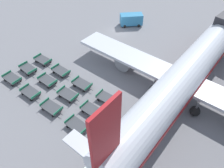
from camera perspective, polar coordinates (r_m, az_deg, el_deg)
name	(u,v)px	position (r m, az deg, el deg)	size (l,w,h in m)	color
ground_plane	(118,31)	(44.40, 1.69, 13.60)	(500.00, 500.00, 0.00)	gray
airplane	(188,73)	(30.67, 19.19, 2.64)	(34.58, 40.98, 11.97)	silver
service_van	(131,19)	(46.14, 5.07, 16.47)	(4.53, 4.57, 2.33)	teal
baggage_dolly_row_near_col_a	(12,79)	(35.59, -24.63, 1.30)	(3.45, 1.81, 0.92)	#424449
baggage_dolly_row_near_col_b	(30,92)	(32.34, -20.52, -2.08)	(3.44, 1.79, 0.92)	#424449
baggage_dolly_row_near_col_c	(52,108)	(29.51, -15.50, -5.96)	(3.46, 1.85, 0.92)	#424449
baggage_dolly_row_near_col_d	(77,126)	(27.05, -9.12, -10.66)	(3.42, 1.75, 0.92)	#424449
baggage_dolly_row_mid_a_col_a	(28,69)	(36.50, -21.08, 3.73)	(3.45, 1.80, 0.92)	#424449
baggage_dolly_row_mid_a_col_b	(48,81)	(33.41, -16.49, 0.87)	(3.43, 1.77, 0.92)	#424449
baggage_dolly_row_mid_a_col_c	(68,95)	(30.62, -11.44, -2.72)	(3.47, 1.86, 0.92)	#424449
baggage_dolly_row_mid_a_col_d	(92,110)	(28.31, -5.31, -6.79)	(3.44, 1.79, 0.92)	#424449
baggage_dolly_row_mid_b_col_a	(43,60)	(37.55, -17.60, 5.98)	(3.46, 1.83, 0.92)	#424449
baggage_dolly_row_mid_b_col_b	(61,71)	(34.55, -13.19, 3.30)	(3.42, 1.74, 0.92)	#424449
baggage_dolly_row_mid_b_col_c	(82,84)	(31.78, -7.83, -0.02)	(3.45, 1.81, 0.92)	#424449
baggage_dolly_row_mid_b_col_d	(107,98)	(29.55, -1.29, -3.74)	(3.47, 1.87, 0.92)	#424449
stand_guidance_stripe	(132,118)	(28.15, 5.25, -8.73)	(0.56, 24.09, 0.01)	white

